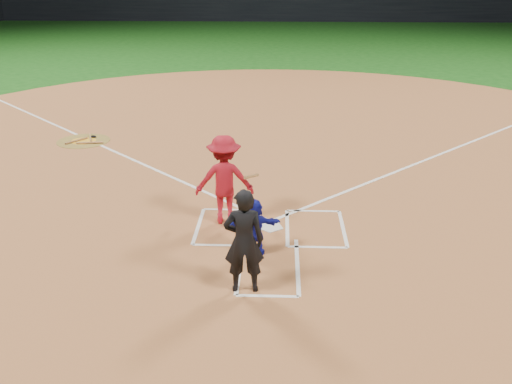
{
  "coord_description": "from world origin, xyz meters",
  "views": [
    {
      "loc": [
        0.16,
        -11.33,
        5.4
      ],
      "look_at": [
        -0.3,
        -0.4,
        1.0
      ],
      "focal_mm": 40.0,
      "sensor_mm": 36.0,
      "label": 1
    }
  ],
  "objects_px": {
    "batter_at_plate": "(224,180)",
    "on_deck_circle": "(84,141)",
    "catcher": "(254,227)",
    "home_plate": "(270,227)",
    "umpire": "(244,241)"
  },
  "relations": [
    {
      "from": "on_deck_circle",
      "to": "catcher",
      "type": "xyz_separation_m",
      "value": [
        5.92,
        -7.5,
        0.58
      ]
    },
    {
      "from": "batter_at_plate",
      "to": "catcher",
      "type": "bearing_deg",
      "value": -64.52
    },
    {
      "from": "home_plate",
      "to": "on_deck_circle",
      "type": "bearing_deg",
      "value": -45.2
    },
    {
      "from": "catcher",
      "to": "umpire",
      "type": "xyz_separation_m",
      "value": [
        -0.12,
        -1.36,
        0.37
      ]
    },
    {
      "from": "on_deck_circle",
      "to": "catcher",
      "type": "bearing_deg",
      "value": -51.72
    },
    {
      "from": "on_deck_circle",
      "to": "umpire",
      "type": "distance_m",
      "value": 10.63
    },
    {
      "from": "umpire",
      "to": "catcher",
      "type": "bearing_deg",
      "value": -99.83
    },
    {
      "from": "batter_at_plate",
      "to": "on_deck_circle",
      "type": "bearing_deg",
      "value": 130.96
    },
    {
      "from": "umpire",
      "to": "batter_at_plate",
      "type": "distance_m",
      "value": 2.93
    },
    {
      "from": "batter_at_plate",
      "to": "umpire",
      "type": "bearing_deg",
      "value": -78.1
    },
    {
      "from": "umpire",
      "to": "on_deck_circle",
      "type": "bearing_deg",
      "value": -61.69
    },
    {
      "from": "home_plate",
      "to": "on_deck_circle",
      "type": "xyz_separation_m",
      "value": [
        -6.22,
        6.26,
        -0.0
      ]
    },
    {
      "from": "on_deck_circle",
      "to": "home_plate",
      "type": "bearing_deg",
      "value": -45.2
    },
    {
      "from": "on_deck_circle",
      "to": "umpire",
      "type": "xyz_separation_m",
      "value": [
        5.8,
        -8.85,
        0.95
      ]
    },
    {
      "from": "on_deck_circle",
      "to": "catcher",
      "type": "distance_m",
      "value": 9.57
    }
  ]
}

